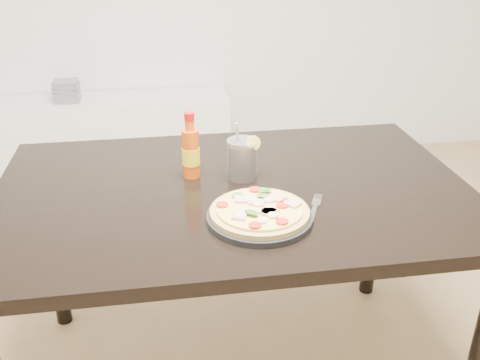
{
  "coord_description": "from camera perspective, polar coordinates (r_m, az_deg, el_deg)",
  "views": [
    {
      "loc": [
        -0.52,
        -1.12,
        1.46
      ],
      "look_at": [
        -0.31,
        0.17,
        0.83
      ],
      "focal_mm": 40.0,
      "sensor_mm": 36.0,
      "label": 1
    }
  ],
  "objects": [
    {
      "name": "fork",
      "position": [
        1.47,
        7.94,
        -3.09
      ],
      "size": [
        0.09,
        0.18,
        0.0
      ],
      "rotation": [
        0.0,
        0.0,
        -0.42
      ],
      "color": "silver",
      "rests_on": "dining_table"
    },
    {
      "name": "hot_sauce_bottle",
      "position": [
        1.62,
        -5.27,
        3.01
      ],
      "size": [
        0.07,
        0.07,
        0.21
      ],
      "rotation": [
        0.0,
        0.0,
        -0.38
      ],
      "color": "#D54C0C",
      "rests_on": "dining_table"
    },
    {
      "name": "media_console",
      "position": [
        3.42,
        -13.12,
        4.47
      ],
      "size": [
        1.4,
        0.34,
        0.5
      ],
      "primitive_type": "cube",
      "color": "white",
      "rests_on": "ground"
    },
    {
      "name": "dining_table",
      "position": [
        1.62,
        -0.66,
        -3.36
      ],
      "size": [
        1.4,
        0.9,
        0.75
      ],
      "color": "black",
      "rests_on": "ground"
    },
    {
      "name": "cola_cup",
      "position": [
        1.62,
        0.23,
        2.18
      ],
      "size": [
        0.1,
        0.09,
        0.18
      ],
      "rotation": [
        0.0,
        0.0,
        -0.39
      ],
      "color": "black",
      "rests_on": "dining_table"
    },
    {
      "name": "plate",
      "position": [
        1.41,
        2.09,
        -3.98
      ],
      "size": [
        0.28,
        0.28,
        0.02
      ],
      "primitive_type": "cylinder",
      "color": "black",
      "rests_on": "dining_table"
    },
    {
      "name": "pizza",
      "position": [
        1.4,
        2.11,
        -3.28
      ],
      "size": [
        0.26,
        0.26,
        0.03
      ],
      "color": "tan",
      "rests_on": "plate"
    },
    {
      "name": "cd_stack",
      "position": [
        3.33,
        -18.01,
        9.02
      ],
      "size": [
        0.14,
        0.12,
        0.13
      ],
      "color": "slate",
      "rests_on": "media_console"
    }
  ]
}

